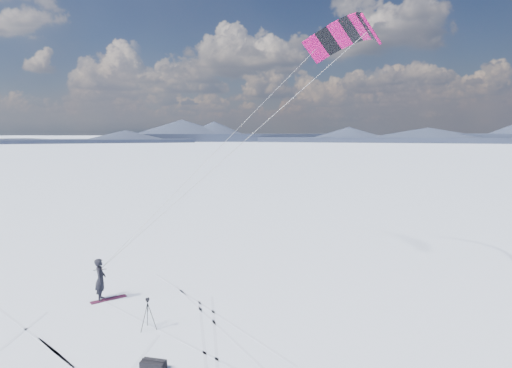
{
  "coord_description": "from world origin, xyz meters",
  "views": [
    {
      "loc": [
        5.22,
        -14.43,
        7.43
      ],
      "look_at": [
        4.67,
        6.06,
        4.93
      ],
      "focal_mm": 30.0,
      "sensor_mm": 36.0,
      "label": 1
    }
  ],
  "objects_px": {
    "snowboard": "(109,299)",
    "tripod": "(148,309)",
    "snowkiter": "(101,300)",
    "gear_bag_a": "(153,365)"
  },
  "relations": [
    {
      "from": "snowboard",
      "to": "tripod",
      "type": "bearing_deg",
      "value": -85.29
    },
    {
      "from": "snowkiter",
      "to": "snowboard",
      "type": "xyz_separation_m",
      "value": [
        0.32,
        0.03,
        0.02
      ]
    },
    {
      "from": "snowkiter",
      "to": "gear_bag_a",
      "type": "xyz_separation_m",
      "value": [
        3.82,
        -5.53,
        0.15
      ]
    },
    {
      "from": "snowboard",
      "to": "gear_bag_a",
      "type": "distance_m",
      "value": 6.57
    },
    {
      "from": "gear_bag_a",
      "to": "snowkiter",
      "type": "bearing_deg",
      "value": 136.27
    },
    {
      "from": "snowboard",
      "to": "gear_bag_a",
      "type": "relative_size",
      "value": 1.88
    },
    {
      "from": "snowkiter",
      "to": "gear_bag_a",
      "type": "distance_m",
      "value": 6.72
    },
    {
      "from": "tripod",
      "to": "gear_bag_a",
      "type": "relative_size",
      "value": 1.48
    },
    {
      "from": "snowkiter",
      "to": "snowboard",
      "type": "height_order",
      "value": "snowkiter"
    },
    {
      "from": "snowboard",
      "to": "gear_bag_a",
      "type": "xyz_separation_m",
      "value": [
        3.5,
        -5.56,
        0.13
      ]
    }
  ]
}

